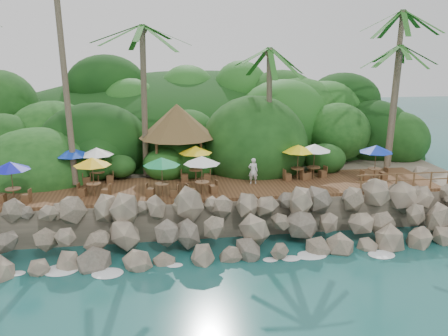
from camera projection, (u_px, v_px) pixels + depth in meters
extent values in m
plane|color=#19514F|center=(242.00, 263.00, 24.39)|extent=(140.00, 140.00, 0.00)
cube|color=gray|center=(206.00, 165.00, 39.44)|extent=(32.00, 25.20, 2.10)
ellipsoid|color=#143811|center=(197.00, 157.00, 46.88)|extent=(44.80, 28.00, 15.40)
cube|color=brown|center=(224.00, 187.00, 29.58)|extent=(26.00, 5.00, 0.20)
ellipsoid|color=white|center=(57.00, 272.00, 23.37)|extent=(1.20, 0.80, 0.06)
ellipsoid|color=white|center=(121.00, 268.00, 23.80)|extent=(1.20, 0.80, 0.06)
ellipsoid|color=white|center=(182.00, 264.00, 24.24)|extent=(1.20, 0.80, 0.06)
ellipsoid|color=white|center=(241.00, 260.00, 24.67)|extent=(1.20, 0.80, 0.06)
ellipsoid|color=white|center=(298.00, 256.00, 25.11)|extent=(1.20, 0.80, 0.06)
ellipsoid|color=white|center=(353.00, 253.00, 25.54)|extent=(1.20, 0.80, 0.06)
ellipsoid|color=white|center=(406.00, 249.00, 25.98)|extent=(1.20, 0.80, 0.06)
cylinder|color=brown|center=(65.00, 77.00, 28.83)|extent=(1.14, 3.18, 12.64)
cylinder|color=brown|center=(144.00, 104.00, 30.48)|extent=(0.58, 0.89, 9.40)
ellipsoid|color=#23601E|center=(141.00, 26.00, 29.30)|extent=(6.00, 6.00, 2.40)
cylinder|color=brown|center=(269.00, 112.00, 31.89)|extent=(0.74, 0.86, 8.05)
ellipsoid|color=#23601E|center=(271.00, 49.00, 30.87)|extent=(6.00, 6.00, 2.40)
cylinder|color=brown|center=(394.00, 92.00, 32.45)|extent=(1.52, 1.97, 10.42)
ellipsoid|color=#23601E|center=(402.00, 9.00, 31.13)|extent=(6.00, 6.00, 2.40)
cylinder|color=brown|center=(394.00, 108.00, 32.92)|extent=(0.49, 0.91, 8.21)
ellipsoid|color=#23601E|center=(400.00, 46.00, 31.88)|extent=(6.00, 6.00, 2.40)
cylinder|color=brown|center=(157.00, 161.00, 30.64)|extent=(0.16, 0.16, 2.40)
cylinder|color=brown|center=(201.00, 159.00, 31.05)|extent=(0.16, 0.16, 2.40)
cylinder|color=brown|center=(156.00, 151.00, 33.32)|extent=(0.16, 0.16, 2.40)
cylinder|color=brown|center=(197.00, 150.00, 33.73)|extent=(0.16, 0.16, 2.40)
cone|color=brown|center=(177.00, 121.00, 31.61)|extent=(5.03, 5.03, 2.20)
cylinder|color=brown|center=(202.00, 188.00, 27.71)|extent=(0.08, 0.08, 0.74)
cylinder|color=brown|center=(202.00, 182.00, 27.62)|extent=(0.84, 0.84, 0.05)
cylinder|color=brown|center=(202.00, 176.00, 27.53)|extent=(0.05, 0.05, 2.19)
cone|color=silver|center=(202.00, 160.00, 27.29)|extent=(2.09, 2.09, 0.45)
cube|color=brown|center=(191.00, 192.00, 27.46)|extent=(0.52, 0.52, 0.46)
cube|color=brown|center=(213.00, 189.00, 28.04)|extent=(0.52, 0.52, 0.46)
cylinder|color=brown|center=(98.00, 178.00, 29.89)|extent=(0.08, 0.08, 0.74)
cylinder|color=brown|center=(98.00, 172.00, 29.80)|extent=(0.84, 0.84, 0.05)
cylinder|color=brown|center=(97.00, 166.00, 29.71)|extent=(0.05, 0.05, 2.19)
cone|color=white|center=(96.00, 151.00, 29.47)|extent=(2.09, 2.09, 0.45)
cube|color=brown|center=(87.00, 181.00, 29.78)|extent=(0.45, 0.45, 0.46)
cube|color=brown|center=(110.00, 179.00, 30.08)|extent=(0.45, 0.45, 0.46)
cylinder|color=brown|center=(75.00, 179.00, 29.69)|extent=(0.08, 0.08, 0.74)
cylinder|color=brown|center=(75.00, 173.00, 29.60)|extent=(0.84, 0.84, 0.05)
cylinder|color=brown|center=(74.00, 167.00, 29.51)|extent=(0.05, 0.05, 2.19)
cone|color=#0D2FAA|center=(73.00, 152.00, 29.27)|extent=(2.09, 2.09, 0.45)
cube|color=brown|center=(63.00, 182.00, 29.52)|extent=(0.48, 0.48, 0.46)
cube|color=brown|center=(87.00, 180.00, 29.94)|extent=(0.48, 0.48, 0.46)
cylinder|color=brown|center=(94.00, 190.00, 27.40)|extent=(0.08, 0.08, 0.74)
cylinder|color=brown|center=(94.00, 184.00, 27.31)|extent=(0.84, 0.84, 0.05)
cylinder|color=brown|center=(93.00, 178.00, 27.22)|extent=(0.05, 0.05, 2.19)
cone|color=yellow|center=(92.00, 161.00, 26.98)|extent=(2.09, 2.09, 0.45)
cube|color=brown|center=(82.00, 192.00, 27.51)|extent=(0.51, 0.51, 0.46)
cube|color=brown|center=(106.00, 193.00, 27.36)|extent=(0.51, 0.51, 0.46)
cylinder|color=brown|center=(374.00, 175.00, 30.59)|extent=(0.08, 0.08, 0.74)
cylinder|color=brown|center=(375.00, 169.00, 30.50)|extent=(0.84, 0.84, 0.05)
cylinder|color=brown|center=(375.00, 163.00, 30.41)|extent=(0.05, 0.05, 2.19)
cone|color=#0D2AA9|center=(376.00, 149.00, 30.17)|extent=(2.09, 2.09, 0.45)
cube|color=brown|center=(365.00, 178.00, 30.39)|extent=(0.49, 0.49, 0.46)
cube|color=brown|center=(383.00, 176.00, 30.86)|extent=(0.49, 0.49, 0.46)
cylinder|color=brown|center=(313.00, 173.00, 30.97)|extent=(0.08, 0.08, 0.74)
cylinder|color=brown|center=(314.00, 167.00, 30.87)|extent=(0.84, 0.84, 0.05)
cylinder|color=brown|center=(314.00, 162.00, 30.78)|extent=(0.05, 0.05, 2.19)
cone|color=white|center=(315.00, 147.00, 30.55)|extent=(2.09, 2.09, 0.45)
cube|color=brown|center=(304.00, 176.00, 30.73)|extent=(0.51, 0.51, 0.46)
cube|color=brown|center=(322.00, 174.00, 31.28)|extent=(0.51, 0.51, 0.46)
cylinder|color=brown|center=(297.00, 174.00, 30.71)|extent=(0.08, 0.08, 0.74)
cylinder|color=brown|center=(298.00, 168.00, 30.61)|extent=(0.84, 0.84, 0.05)
cylinder|color=brown|center=(298.00, 163.00, 30.52)|extent=(0.05, 0.05, 2.19)
cone|color=yellow|center=(298.00, 148.00, 30.29)|extent=(2.09, 2.09, 0.45)
cube|color=brown|center=(287.00, 177.00, 30.53)|extent=(0.48, 0.48, 0.46)
cube|color=brown|center=(307.00, 175.00, 30.96)|extent=(0.48, 0.48, 0.46)
cylinder|color=brown|center=(14.00, 195.00, 26.42)|extent=(0.08, 0.08, 0.74)
cylinder|color=brown|center=(13.00, 189.00, 26.33)|extent=(0.84, 0.84, 0.05)
cylinder|color=brown|center=(12.00, 183.00, 26.24)|extent=(0.05, 0.05, 2.19)
cone|color=#0D11AD|center=(10.00, 166.00, 26.00)|extent=(2.09, 2.09, 0.45)
cube|color=brown|center=(1.00, 198.00, 26.48)|extent=(0.49, 0.49, 0.46)
cube|color=brown|center=(27.00, 198.00, 26.44)|extent=(0.49, 0.49, 0.46)
cylinder|color=brown|center=(163.00, 190.00, 27.39)|extent=(0.08, 0.08, 0.74)
cylinder|color=brown|center=(162.00, 184.00, 27.29)|extent=(0.84, 0.84, 0.05)
cylinder|color=brown|center=(162.00, 178.00, 27.21)|extent=(0.05, 0.05, 2.19)
cone|color=#0D7C43|center=(162.00, 161.00, 26.97)|extent=(2.09, 2.09, 0.45)
cube|color=brown|center=(151.00, 192.00, 27.49)|extent=(0.51, 0.51, 0.46)
cube|color=brown|center=(175.00, 193.00, 27.36)|extent=(0.51, 0.51, 0.46)
cylinder|color=brown|center=(196.00, 176.00, 30.37)|extent=(0.08, 0.08, 0.74)
cylinder|color=brown|center=(196.00, 170.00, 30.27)|extent=(0.84, 0.84, 0.05)
cylinder|color=brown|center=(196.00, 164.00, 30.19)|extent=(0.05, 0.05, 2.19)
cone|color=yellow|center=(195.00, 149.00, 29.95)|extent=(2.09, 2.09, 0.45)
cube|color=brown|center=(185.00, 178.00, 30.39)|extent=(0.47, 0.47, 0.46)
cube|color=brown|center=(207.00, 178.00, 30.42)|extent=(0.47, 0.47, 0.46)
cylinder|color=brown|center=(361.00, 183.00, 28.30)|extent=(0.10, 0.10, 1.00)
cylinder|color=brown|center=(379.00, 182.00, 28.46)|extent=(0.10, 0.10, 1.00)
cylinder|color=brown|center=(396.00, 181.00, 28.62)|extent=(0.10, 0.10, 1.00)
cylinder|color=brown|center=(414.00, 181.00, 28.78)|extent=(0.10, 0.10, 1.00)
cylinder|color=brown|center=(431.00, 180.00, 28.94)|extent=(0.10, 0.10, 1.00)
cylinder|color=brown|center=(448.00, 179.00, 29.10)|extent=(0.10, 0.10, 1.00)
cube|color=brown|center=(415.00, 173.00, 28.67)|extent=(7.20, 0.06, 0.06)
cube|color=brown|center=(414.00, 180.00, 28.77)|extent=(7.20, 0.06, 0.06)
imported|color=silver|center=(253.00, 171.00, 29.71)|extent=(0.63, 0.45, 1.63)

